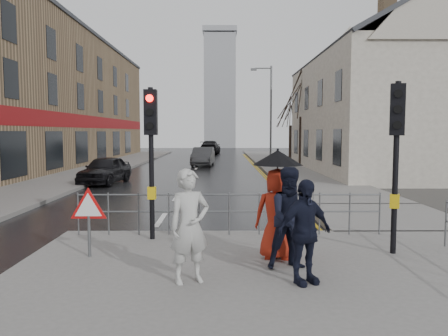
{
  "coord_description": "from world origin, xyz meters",
  "views": [
    {
      "loc": [
        1.77,
        -9.54,
        2.56
      ],
      "look_at": [
        1.85,
        4.82,
        1.37
      ],
      "focal_mm": 35.0,
      "sensor_mm": 36.0,
      "label": 1
    }
  ],
  "objects_px": {
    "pedestrian_b": "(292,218)",
    "pedestrian_d": "(304,232)",
    "car_mid": "(203,157)",
    "car_parked": "(105,170)",
    "pedestrian_a": "(189,226)",
    "pedestrian_with_umbrella": "(277,200)"
  },
  "relations": [
    {
      "from": "pedestrian_b",
      "to": "pedestrian_d",
      "type": "height_order",
      "value": "pedestrian_b"
    },
    {
      "from": "pedestrian_b",
      "to": "car_mid",
      "type": "bearing_deg",
      "value": 84.86
    },
    {
      "from": "pedestrian_b",
      "to": "car_mid",
      "type": "relative_size",
      "value": 0.43
    },
    {
      "from": "pedestrian_b",
      "to": "car_mid",
      "type": "xyz_separation_m",
      "value": [
        -2.64,
        25.34,
        -0.35
      ]
    },
    {
      "from": "pedestrian_b",
      "to": "pedestrian_d",
      "type": "bearing_deg",
      "value": -95.38
    },
    {
      "from": "car_parked",
      "to": "car_mid",
      "type": "xyz_separation_m",
      "value": [
        4.37,
        11.38,
        0.01
      ]
    },
    {
      "from": "pedestrian_b",
      "to": "car_parked",
      "type": "height_order",
      "value": "pedestrian_b"
    },
    {
      "from": "pedestrian_a",
      "to": "car_parked",
      "type": "relative_size",
      "value": 0.46
    },
    {
      "from": "pedestrian_a",
      "to": "pedestrian_with_umbrella",
      "type": "height_order",
      "value": "pedestrian_with_umbrella"
    },
    {
      "from": "car_parked",
      "to": "pedestrian_with_umbrella",
      "type": "bearing_deg",
      "value": -55.81
    },
    {
      "from": "pedestrian_d",
      "to": "car_parked",
      "type": "height_order",
      "value": "pedestrian_d"
    },
    {
      "from": "pedestrian_b",
      "to": "pedestrian_d",
      "type": "distance_m",
      "value": 0.78
    },
    {
      "from": "pedestrian_a",
      "to": "car_parked",
      "type": "bearing_deg",
      "value": 85.16
    },
    {
      "from": "pedestrian_d",
      "to": "car_parked",
      "type": "bearing_deg",
      "value": 91.23
    },
    {
      "from": "car_parked",
      "to": "pedestrian_b",
      "type": "bearing_deg",
      "value": -56.21
    },
    {
      "from": "pedestrian_b",
      "to": "pedestrian_a",
      "type": "bearing_deg",
      "value": -168.81
    },
    {
      "from": "pedestrian_d",
      "to": "car_mid",
      "type": "bearing_deg",
      "value": 71.48
    },
    {
      "from": "pedestrian_b",
      "to": "car_parked",
      "type": "xyz_separation_m",
      "value": [
        -7.01,
        13.96,
        -0.36
      ]
    },
    {
      "from": "pedestrian_a",
      "to": "pedestrian_d",
      "type": "xyz_separation_m",
      "value": [
        1.83,
        -0.05,
        -0.08
      ]
    },
    {
      "from": "pedestrian_d",
      "to": "car_mid",
      "type": "relative_size",
      "value": 0.4
    },
    {
      "from": "car_parked",
      "to": "pedestrian_d",
      "type": "bearing_deg",
      "value": -57.18
    },
    {
      "from": "pedestrian_a",
      "to": "car_parked",
      "type": "distance_m",
      "value": 15.59
    }
  ]
}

